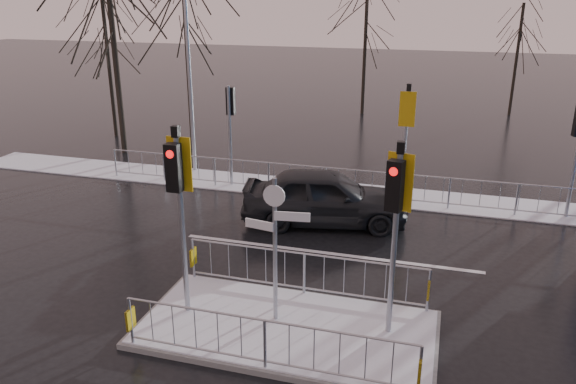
# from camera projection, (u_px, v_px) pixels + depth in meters

# --- Properties ---
(ground) EXTENTS (120.00, 120.00, 0.00)m
(ground) POSITION_uv_depth(u_px,v_px,m) (287.00, 332.00, 11.44)
(ground) COLOR black
(ground) RESTS_ON ground
(snow_verge) EXTENTS (30.00, 2.00, 0.04)m
(snow_verge) POSITION_uv_depth(u_px,v_px,m) (357.00, 193.00, 19.21)
(snow_verge) COLOR white
(snow_verge) RESTS_ON ground
(lane_markings) EXTENTS (8.00, 11.38, 0.01)m
(lane_markings) POSITION_uv_depth(u_px,v_px,m) (282.00, 341.00, 11.14)
(lane_markings) COLOR silver
(lane_markings) RESTS_ON ground
(traffic_island) EXTENTS (6.00, 3.04, 4.15)m
(traffic_island) POSITION_uv_depth(u_px,v_px,m) (286.00, 315.00, 11.33)
(traffic_island) COLOR #61615D
(traffic_island) RESTS_ON ground
(far_kerb_fixtures) EXTENTS (18.00, 0.65, 3.83)m
(far_kerb_fixtures) POSITION_uv_depth(u_px,v_px,m) (365.00, 171.00, 18.34)
(far_kerb_fixtures) COLOR #999FA7
(far_kerb_fixtures) RESTS_ON ground
(car_far_lane) EXTENTS (5.17, 2.89, 1.66)m
(car_far_lane) POSITION_uv_depth(u_px,v_px,m) (325.00, 197.00, 16.55)
(car_far_lane) COLOR black
(car_far_lane) RESTS_ON ground
(tree_near_a) EXTENTS (4.75, 4.75, 8.97)m
(tree_near_a) POSITION_uv_depth(u_px,v_px,m) (110.00, 3.00, 22.08)
(tree_near_a) COLOR black
(tree_near_a) RESTS_ON ground
(tree_near_b) EXTENTS (4.00, 4.00, 7.55)m
(tree_near_b) POSITION_uv_depth(u_px,v_px,m) (186.00, 27.00, 23.11)
(tree_near_b) COLOR black
(tree_near_b) RESTS_ON ground
(tree_near_c) EXTENTS (3.50, 3.50, 6.61)m
(tree_near_c) POSITION_uv_depth(u_px,v_px,m) (106.00, 39.00, 25.41)
(tree_near_c) COLOR black
(tree_near_c) RESTS_ON ground
(tree_far_a) EXTENTS (3.75, 3.75, 7.08)m
(tree_far_a) POSITION_uv_depth(u_px,v_px,m) (366.00, 25.00, 30.22)
(tree_far_a) COLOR black
(tree_far_a) RESTS_ON ground
(tree_far_b) EXTENTS (3.25, 3.25, 6.14)m
(tree_far_b) POSITION_uv_depth(u_px,v_px,m) (519.00, 38.00, 30.14)
(tree_far_b) COLOR black
(tree_far_b) RESTS_ON ground
(street_lamp_left) EXTENTS (1.25, 0.18, 8.20)m
(street_lamp_left) POSITION_uv_depth(u_px,v_px,m) (190.00, 52.00, 20.20)
(street_lamp_left) COLOR #999FA7
(street_lamp_left) RESTS_ON ground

